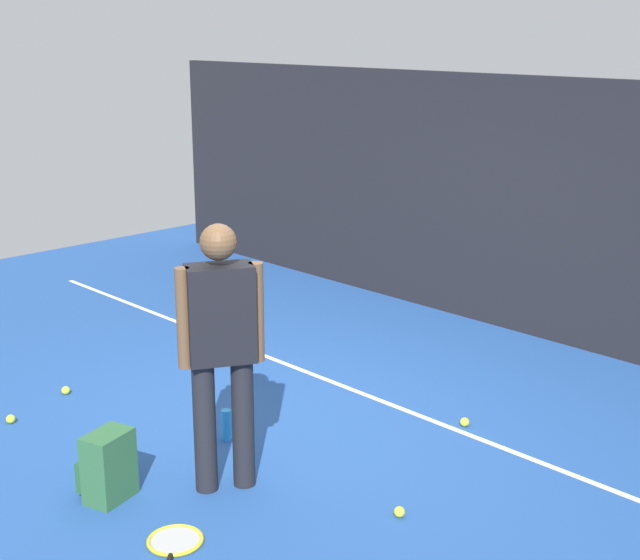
% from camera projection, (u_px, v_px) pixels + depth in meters
% --- Properties ---
extents(ground_plane, '(12.00, 12.00, 0.00)m').
position_uv_depth(ground_plane, '(281.00, 420.00, 6.64)').
color(ground_plane, '#234C93').
extents(back_fence, '(10.00, 0.10, 2.39)m').
position_uv_depth(back_fence, '(521.00, 207.00, 8.33)').
color(back_fence, black).
rests_on(back_fence, ground).
extents(court_line, '(9.00, 0.05, 0.00)m').
position_uv_depth(court_line, '(355.00, 391.00, 7.17)').
color(court_line, white).
rests_on(court_line, ground).
extents(tennis_player, '(0.38, 0.48, 1.70)m').
position_uv_depth(tennis_player, '(221.00, 343.00, 5.42)').
color(tennis_player, black).
rests_on(tennis_player, ground).
extents(tennis_racket, '(0.56, 0.56, 0.03)m').
position_uv_depth(tennis_racket, '(174.00, 543.00, 5.04)').
color(tennis_racket, black).
rests_on(tennis_racket, ground).
extents(backpack, '(0.34, 0.35, 0.44)m').
position_uv_depth(backpack, '(107.00, 467.00, 5.49)').
color(backpack, '#2D6038').
rests_on(backpack, ground).
extents(tennis_ball_near_player, '(0.07, 0.07, 0.07)m').
position_uv_depth(tennis_ball_near_player, '(399.00, 512.00, 5.33)').
color(tennis_ball_near_player, '#CCE033').
rests_on(tennis_ball_near_player, ground).
extents(tennis_ball_by_fence, '(0.07, 0.07, 0.07)m').
position_uv_depth(tennis_ball_by_fence, '(66.00, 390.00, 7.10)').
color(tennis_ball_by_fence, '#CCE033').
rests_on(tennis_ball_by_fence, ground).
extents(tennis_ball_mid_court, '(0.07, 0.07, 0.07)m').
position_uv_depth(tennis_ball_mid_court, '(11.00, 419.00, 6.58)').
color(tennis_ball_mid_court, '#CCE033').
rests_on(tennis_ball_mid_court, ground).
extents(tennis_ball_far_left, '(0.07, 0.07, 0.07)m').
position_uv_depth(tennis_ball_far_left, '(465.00, 422.00, 6.53)').
color(tennis_ball_far_left, '#CCE033').
rests_on(tennis_ball_far_left, ground).
extents(water_bottle, '(0.07, 0.07, 0.23)m').
position_uv_depth(water_bottle, '(226.00, 425.00, 6.29)').
color(water_bottle, '#268CD8').
rests_on(water_bottle, ground).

